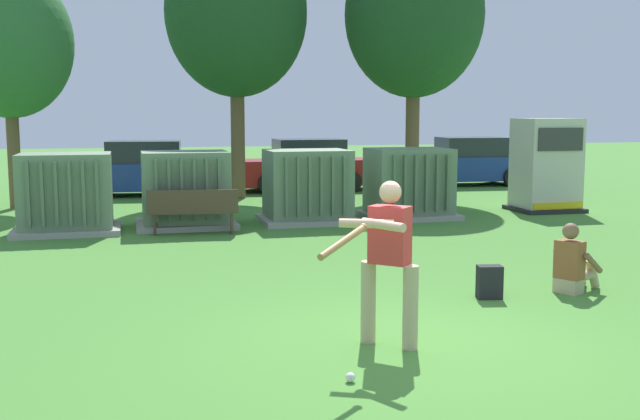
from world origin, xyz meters
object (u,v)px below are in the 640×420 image
Objects in this scene: generator_enclosure at (546,165)px; backpack at (489,282)px; seated_spectator at (573,265)px; parked_car_leftmost at (141,170)px; transformer_east at (409,184)px; parked_car_left_of_center at (305,166)px; batter at (387,255)px; transformer_west at (66,194)px; park_bench at (193,208)px; transformer_mid_west at (185,190)px; transformer_mid_east at (307,187)px; sports_ball at (350,377)px; parked_car_right_of_center at (468,163)px.

generator_enclosure is 5.23× the size of backpack.
parked_car_leftmost is at bearing 111.20° from seated_spectator.
parked_car_left_of_center is (-0.87, 6.80, -0.04)m from transformer_east.
batter is (-7.53, -9.53, -0.16)m from generator_enclosure.
transformer_west is 9.27m from backpack.
parked_car_left_of_center is (2.91, 15.99, -0.22)m from batter.
generator_enclosure is 9.00m from park_bench.
generator_enclosure is at bearing 3.32° from transformer_west.
batter is 1.81× the size of seated_spectator.
transformer_mid_west is 5.14m from transformer_east.
transformer_mid_west is 8.15m from parked_car_left_of_center.
transformer_west is 5.11m from transformer_mid_east.
park_bench is (-8.84, -1.57, -0.60)m from generator_enclosure.
parked_car_leftmost is (1.62, 6.89, -0.04)m from transformer_west.
transformer_west reaches higher than sports_ball.
parked_car_leftmost is (-2.17, 15.76, -0.22)m from batter.
batter is at bearing 53.69° from sports_ball.
transformer_mid_west is 1.14× the size of park_bench.
sports_ball is (0.71, -9.96, -0.74)m from transformer_mid_west.
generator_enclosure reaches higher than sports_ball.
transformer_mid_east is at bearing 0.41° from transformer_mid_west.
transformer_mid_east is at bearing 2.32° from transformer_west.
parked_car_left_of_center is at bearing -176.34° from parked_car_right_of_center.
park_bench is (2.48, -0.91, -0.25)m from transformer_west.
transformer_east reaches higher than backpack.
transformer_mid_east is 7.48m from backpack.
parked_car_left_of_center is (4.28, 6.93, -0.04)m from transformer_mid_west.
transformer_west is 1.00× the size of transformer_east.
batter reaches higher than parked_car_left_of_center.
backpack is (-5.52, -7.87, -0.92)m from generator_enclosure.
transformer_mid_east is 0.91× the size of generator_enclosure.
backpack is 16.15m from parked_car_right_of_center.
park_bench is at bearing -86.64° from transformer_mid_west.
backpack reaches higher than sports_ball.
parked_car_left_of_center is (4.21, 8.03, 0.22)m from park_bench.
sports_ball is 0.02× the size of parked_car_leftmost.
transformer_mid_east reaches higher than park_bench.
transformer_west and transformer_mid_west have the same top height.
seated_spectator is (4.59, -6.25, -0.16)m from park_bench.
transformer_mid_east reaches higher than backpack.
park_bench is at bearing -20.25° from transformer_west.
park_bench is 8.08m from batter.
seated_spectator reaches higher than park_bench.
parked_car_right_of_center is at bearing 40.13° from park_bench.
transformer_mid_west is 4.77× the size of backpack.
transformer_mid_west is at bearing -121.67° from parked_car_left_of_center.
sports_ball is 0.20× the size of backpack.
seated_spectator is (4.66, -7.36, -0.41)m from transformer_mid_west.
backpack is at bearing -65.45° from transformer_mid_west.
transformer_east is 4.77× the size of backpack.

